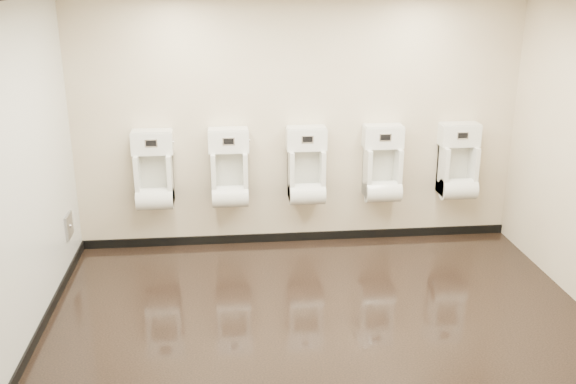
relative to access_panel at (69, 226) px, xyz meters
name	(u,v)px	position (x,y,z in m)	size (l,w,h in m)	color
ground	(320,313)	(2.48, -1.20, -0.50)	(5.00, 3.50, 0.00)	black
ceiling	(325,0)	(2.48, -1.20, 2.30)	(5.00, 3.50, 0.00)	white
back_wall	(299,125)	(2.48, 0.55, 0.90)	(5.00, 0.02, 2.80)	beige
front_wall	(366,253)	(2.48, -2.95, 0.90)	(5.00, 0.02, 2.80)	beige
left_wall	(22,178)	(-0.02, -1.20, 0.90)	(0.02, 3.50, 2.80)	beige
tile_overlay_left	(23,178)	(-0.01, -1.20, 0.90)	(0.01, 3.50, 2.80)	white
skirting_back	(298,236)	(2.48, 0.54, -0.45)	(5.00, 0.02, 0.10)	black
skirting_left	(44,322)	(-0.01, -1.20, -0.45)	(0.02, 3.50, 0.10)	black
access_panel	(69,226)	(0.00, 0.00, 0.00)	(0.04, 0.25, 0.25)	#9E9EA3
urinal_0	(154,176)	(0.87, 0.40, 0.40)	(0.46, 0.34, 0.85)	silver
urinal_1	(230,174)	(1.69, 0.40, 0.40)	(0.46, 0.34, 0.85)	silver
urinal_2	(306,171)	(2.56, 0.40, 0.40)	(0.46, 0.34, 0.85)	silver
urinal_3	(382,169)	(3.42, 0.40, 0.40)	(0.46, 0.34, 0.85)	silver
urinal_4	(458,167)	(4.31, 0.40, 0.40)	(0.46, 0.34, 0.85)	silver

